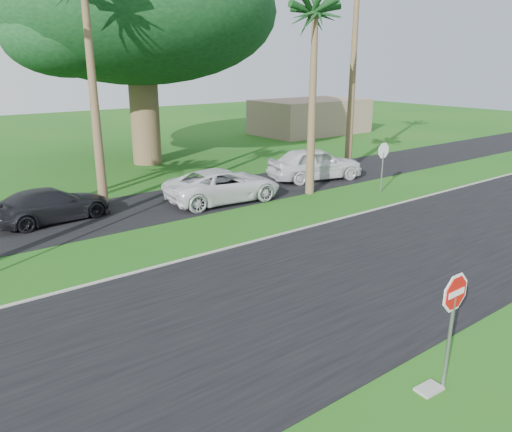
{
  "coord_description": "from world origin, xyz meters",
  "views": [
    {
      "loc": [
        -7.68,
        -7.53,
        6.28
      ],
      "look_at": [
        1.04,
        3.94,
        1.8
      ],
      "focal_mm": 35.0,
      "sensor_mm": 36.0,
      "label": 1
    }
  ],
  "objects_px": {
    "car_minivan": "(224,186)",
    "car_pickup": "(315,164)",
    "stop_sign_near": "(453,308)",
    "stop_sign_far": "(383,157)",
    "car_dark": "(51,205)"
  },
  "relations": [
    {
      "from": "car_minivan",
      "to": "car_pickup",
      "type": "distance_m",
      "value": 6.55
    },
    {
      "from": "stop_sign_near",
      "to": "stop_sign_far",
      "type": "relative_size",
      "value": 1.0
    },
    {
      "from": "car_pickup",
      "to": "car_dark",
      "type": "bearing_deg",
      "value": 100.25
    },
    {
      "from": "car_dark",
      "to": "car_minivan",
      "type": "bearing_deg",
      "value": -109.27
    },
    {
      "from": "stop_sign_far",
      "to": "car_pickup",
      "type": "xyz_separation_m",
      "value": [
        -0.73,
        4.0,
        -0.88
      ]
    },
    {
      "from": "car_dark",
      "to": "car_minivan",
      "type": "distance_m",
      "value": 7.47
    },
    {
      "from": "car_minivan",
      "to": "car_pickup",
      "type": "relative_size",
      "value": 1.04
    },
    {
      "from": "stop_sign_near",
      "to": "car_pickup",
      "type": "height_order",
      "value": "stop_sign_near"
    },
    {
      "from": "stop_sign_near",
      "to": "car_pickup",
      "type": "relative_size",
      "value": 0.5
    },
    {
      "from": "stop_sign_far",
      "to": "car_pickup",
      "type": "bearing_deg",
      "value": -79.64
    },
    {
      "from": "car_dark",
      "to": "stop_sign_near",
      "type": "bearing_deg",
      "value": -175.41
    },
    {
      "from": "stop_sign_far",
      "to": "car_dark",
      "type": "bearing_deg",
      "value": -19.04
    },
    {
      "from": "stop_sign_near",
      "to": "car_minivan",
      "type": "xyz_separation_m",
      "value": [
        4.26,
        14.3,
        -1.01
      ]
    },
    {
      "from": "stop_sign_near",
      "to": "stop_sign_far",
      "type": "height_order",
      "value": "same"
    },
    {
      "from": "stop_sign_near",
      "to": "car_minivan",
      "type": "bearing_deg",
      "value": 73.43
    }
  ]
}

